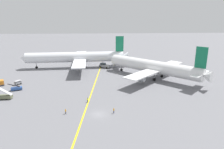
{
  "coord_description": "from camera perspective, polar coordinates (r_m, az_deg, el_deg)",
  "views": [
    {
      "loc": [
        0.05,
        -53.96,
        27.32
      ],
      "look_at": [
        5.85,
        27.95,
        4.0
      ],
      "focal_mm": 32.64,
      "sensor_mm": 36.0,
      "label": 1
    }
  ],
  "objects": [
    {
      "name": "gse_belt_loader_portside",
      "position": [
        86.77,
        -25.21,
        -3.49
      ],
      "size": [
        5.04,
        3.09,
        3.02
      ],
      "color": "#2D5199",
      "rests_on": "ground"
    },
    {
      "name": "gse_container_dolly_flat",
      "position": [
        95.77,
        -28.64,
        -1.99
      ],
      "size": [
        3.41,
        3.85,
        2.15
      ],
      "color": "slate",
      "rests_on": "ground"
    },
    {
      "name": "ground_crew_ramp_agent_by_cones",
      "position": [
        68.24,
        -6.84,
        -7.06
      ],
      "size": [
        0.36,
        0.36,
        1.68
      ],
      "color": "#2D3351",
      "rests_on": "ground"
    },
    {
      "name": "airliner_at_gate_left",
      "position": [
        114.53,
        -10.01,
        4.79
      ],
      "size": [
        58.56,
        46.4,
        17.07
      ],
      "color": "white",
      "rests_on": "ground"
    },
    {
      "name": "taxiway_stripe",
      "position": [
        69.63,
        -6.55,
        -7.35
      ],
      "size": [
        12.51,
        119.45,
        0.01
      ],
      "primitive_type": "cube",
      "rotation": [
        0.0,
        0.0,
        -0.1
      ],
      "color": "yellow",
      "rests_on": "ground"
    },
    {
      "name": "gse_stair_truck_yellow",
      "position": [
        79.42,
        -27.72,
        -5.39
      ],
      "size": [
        4.69,
        2.14,
        4.06
      ],
      "color": "#666B4C",
      "rests_on": "ground"
    },
    {
      "name": "ground_plane",
      "position": [
        60.48,
        -3.73,
        -11.04
      ],
      "size": [
        600.0,
        600.0,
        0.0
      ],
      "primitive_type": "plane",
      "color": "slate"
    },
    {
      "name": "pushback_tug",
      "position": [
        113.56,
        -2.08,
        2.53
      ],
      "size": [
        8.3,
        7.42,
        2.78
      ],
      "color": "gray",
      "rests_on": "ground"
    },
    {
      "name": "airliner_being_pushed",
      "position": [
        95.05,
        11.48,
        2.11
      ],
      "size": [
        40.23,
        40.94,
        16.4
      ],
      "color": "white",
      "rests_on": "ground"
    },
    {
      "name": "ground_crew_wing_walker_right",
      "position": [
        60.57,
        0.51,
        -10.05
      ],
      "size": [
        0.36,
        0.36,
        1.65
      ],
      "color": "#2D3351",
      "rests_on": "ground"
    },
    {
      "name": "gse_baggage_cart_trailing",
      "position": [
        93.68,
        -24.85,
        -2.07
      ],
      "size": [
        2.84,
        3.14,
        1.71
      ],
      "color": "gray",
      "rests_on": "ground"
    },
    {
      "name": "ground_crew_marshaller_foreground",
      "position": [
        61.74,
        -12.86,
        -10.01
      ],
      "size": [
        0.36,
        0.36,
        1.55
      ],
      "color": "#4C4C51",
      "rests_on": "ground"
    }
  ]
}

